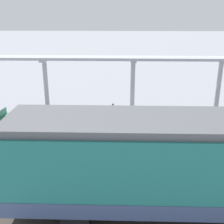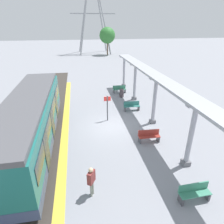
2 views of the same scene
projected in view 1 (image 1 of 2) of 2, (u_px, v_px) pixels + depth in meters
ground_plane at (132, 142)px, 15.20m from camera, size 176.00×176.00×0.00m
tactile_edge_strip at (135, 180)px, 11.77m from camera, size 0.53×26.72×0.01m
trackbed at (138, 210)px, 10.02m from camera, size 3.20×38.72×0.01m
train_near_carriage at (197, 165)px, 9.36m from camera, size 2.65×12.36×3.48m
canopy_pillar_second at (218, 91)px, 17.64m from camera, size 1.10×0.44×3.84m
canopy_pillar_third at (133, 90)px, 17.80m from camera, size 1.10×0.44×3.84m
canopy_pillar_fourth at (46, 89)px, 17.95m from camera, size 1.10×0.44×3.84m
canopy_beam at (132, 58)px, 17.14m from camera, size 1.20×21.19×0.16m
bench_mid_platform at (4, 117)px, 17.51m from camera, size 1.51×0.46×0.86m
bench_far_end at (176, 120)px, 17.03m from camera, size 1.51×0.49×0.86m
bench_extra_slot at (87, 118)px, 17.42m from camera, size 1.51×0.47×0.86m
trash_bin at (26, 118)px, 17.41m from camera, size 0.48×0.48×0.89m
platform_info_sign at (113, 120)px, 14.66m from camera, size 0.56×0.10×2.20m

